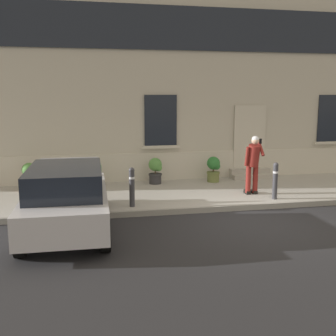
{
  "coord_description": "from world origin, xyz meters",
  "views": [
    {
      "loc": [
        -3.99,
        -8.99,
        3.03
      ],
      "look_at": [
        -1.87,
        1.6,
        1.1
      ],
      "focal_mm": 43.51,
      "sensor_mm": 36.0,
      "label": 1
    }
  ],
  "objects_px": {
    "hatchback_car_silver": "(67,197)",
    "bollard_far_left": "(132,186)",
    "planter_charcoal": "(155,170)",
    "person_on_phone": "(253,161)",
    "planter_cream": "(95,173)",
    "bollard_near_person": "(275,179)",
    "planter_olive": "(214,168)",
    "planter_terracotta": "(30,176)"
  },
  "relations": [
    {
      "from": "hatchback_car_silver",
      "to": "bollard_far_left",
      "type": "xyz_separation_m",
      "value": [
        1.6,
        1.25,
        -0.08
      ]
    },
    {
      "from": "planter_charcoal",
      "to": "hatchback_car_silver",
      "type": "bearing_deg",
      "value": -124.37
    },
    {
      "from": "person_on_phone",
      "to": "bollard_far_left",
      "type": "bearing_deg",
      "value": -168.55
    },
    {
      "from": "bollard_far_left",
      "to": "planter_cream",
      "type": "bearing_deg",
      "value": 109.46
    },
    {
      "from": "bollard_near_person",
      "to": "planter_olive",
      "type": "bearing_deg",
      "value": 110.95
    },
    {
      "from": "bollard_far_left",
      "to": "person_on_phone",
      "type": "xyz_separation_m",
      "value": [
        3.62,
        0.63,
        0.43
      ]
    },
    {
      "from": "planter_charcoal",
      "to": "planter_olive",
      "type": "bearing_deg",
      "value": -2.63
    },
    {
      "from": "bollard_far_left",
      "to": "planter_cream",
      "type": "xyz_separation_m",
      "value": [
        -0.9,
        2.54,
        -0.11
      ]
    },
    {
      "from": "bollard_far_left",
      "to": "planter_cream",
      "type": "height_order",
      "value": "bollard_far_left"
    },
    {
      "from": "bollard_near_person",
      "to": "person_on_phone",
      "type": "distance_m",
      "value": 0.87
    },
    {
      "from": "planter_olive",
      "to": "planter_charcoal",
      "type": "bearing_deg",
      "value": 177.37
    },
    {
      "from": "planter_terracotta",
      "to": "planter_olive",
      "type": "xyz_separation_m",
      "value": [
        5.91,
        0.11,
        0.0
      ]
    },
    {
      "from": "person_on_phone",
      "to": "planter_olive",
      "type": "height_order",
      "value": "person_on_phone"
    },
    {
      "from": "planter_terracotta",
      "to": "planter_cream",
      "type": "height_order",
      "value": "same"
    },
    {
      "from": "planter_cream",
      "to": "planter_olive",
      "type": "height_order",
      "value": "same"
    },
    {
      "from": "planter_cream",
      "to": "planter_olive",
      "type": "relative_size",
      "value": 1.0
    },
    {
      "from": "bollard_far_left",
      "to": "person_on_phone",
      "type": "height_order",
      "value": "person_on_phone"
    },
    {
      "from": "bollard_near_person",
      "to": "person_on_phone",
      "type": "relative_size",
      "value": 0.6
    },
    {
      "from": "bollard_far_left",
      "to": "planter_cream",
      "type": "distance_m",
      "value": 2.69
    },
    {
      "from": "planter_cream",
      "to": "planter_charcoal",
      "type": "height_order",
      "value": "same"
    },
    {
      "from": "bollard_near_person",
      "to": "hatchback_car_silver",
      "type": "bearing_deg",
      "value": -167.5
    },
    {
      "from": "planter_charcoal",
      "to": "planter_terracotta",
      "type": "bearing_deg",
      "value": -177.06
    },
    {
      "from": "bollard_near_person",
      "to": "planter_olive",
      "type": "distance_m",
      "value": 2.75
    },
    {
      "from": "hatchback_car_silver",
      "to": "bollard_far_left",
      "type": "relative_size",
      "value": 3.91
    },
    {
      "from": "bollard_far_left",
      "to": "person_on_phone",
      "type": "bearing_deg",
      "value": 9.87
    },
    {
      "from": "planter_terracotta",
      "to": "planter_cream",
      "type": "distance_m",
      "value": 1.97
    },
    {
      "from": "planter_terracotta",
      "to": "hatchback_car_silver",
      "type": "bearing_deg",
      "value": -71.09
    },
    {
      "from": "person_on_phone",
      "to": "planter_cream",
      "type": "height_order",
      "value": "person_on_phone"
    },
    {
      "from": "bollard_near_person",
      "to": "planter_terracotta",
      "type": "relative_size",
      "value": 1.22
    },
    {
      "from": "person_on_phone",
      "to": "planter_cream",
      "type": "xyz_separation_m",
      "value": [
        -4.51,
        1.91,
        -0.54
      ]
    },
    {
      "from": "bollard_far_left",
      "to": "planter_olive",
      "type": "bearing_deg",
      "value": 40.17
    },
    {
      "from": "person_on_phone",
      "to": "planter_olive",
      "type": "xyz_separation_m",
      "value": [
        -0.58,
        1.94,
        -0.54
      ]
    },
    {
      "from": "hatchback_car_silver",
      "to": "planter_olive",
      "type": "bearing_deg",
      "value": 39.42
    },
    {
      "from": "planter_cream",
      "to": "person_on_phone",
      "type": "bearing_deg",
      "value": -22.91
    },
    {
      "from": "hatchback_car_silver",
      "to": "bollard_near_person",
      "type": "xyz_separation_m",
      "value": [
        5.62,
        1.25,
        -0.08
      ]
    },
    {
      "from": "person_on_phone",
      "to": "planter_terracotta",
      "type": "relative_size",
      "value": 2.02
    },
    {
      "from": "hatchback_car_silver",
      "to": "planter_charcoal",
      "type": "relative_size",
      "value": 4.76
    },
    {
      "from": "hatchback_car_silver",
      "to": "planter_cream",
      "type": "distance_m",
      "value": 3.85
    },
    {
      "from": "hatchback_car_silver",
      "to": "person_on_phone",
      "type": "height_order",
      "value": "person_on_phone"
    },
    {
      "from": "person_on_phone",
      "to": "hatchback_car_silver",
      "type": "bearing_deg",
      "value": -158.64
    },
    {
      "from": "planter_terracotta",
      "to": "planter_charcoal",
      "type": "bearing_deg",
      "value": 2.94
    },
    {
      "from": "bollard_near_person",
      "to": "planter_charcoal",
      "type": "relative_size",
      "value": 1.22
    }
  ]
}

